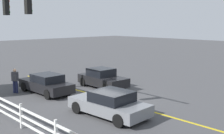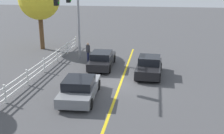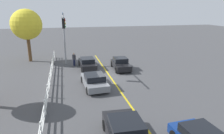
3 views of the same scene
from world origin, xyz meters
TOP-DOWN VIEW (x-y plane):
  - ground_plane at (0.00, 0.00)m, footprint 120.00×120.00m
  - lane_center_stripe at (-4.00, 0.00)m, footprint 28.00×0.16m
  - signal_assembly at (3.71, 4.57)m, footprint 7.41×0.38m
  - car_0 at (3.34, 2.01)m, footprint 4.42×1.92m
  - car_1 at (-3.07, 2.12)m, footprint 4.46×2.22m
  - car_3 at (1.94, -1.87)m, footprint 4.05×1.97m
  - pedestrian at (4.79, 3.53)m, footprint 0.48×0.43m
  - white_rail_fence at (-3.00, 6.20)m, footprint 26.10×0.10m

SIDE VIEW (x-z plane):
  - ground_plane at x=0.00m, z-range 0.00..0.00m
  - lane_center_stripe at x=-4.00m, z-range 0.00..0.01m
  - white_rail_fence at x=-3.00m, z-range 0.03..1.18m
  - car_1 at x=-3.07m, z-range -0.03..1.30m
  - car_0 at x=3.34m, z-range -0.02..1.31m
  - car_3 at x=1.94m, z-range -0.04..1.38m
  - pedestrian at x=4.79m, z-range 0.08..1.77m
  - signal_assembly at x=3.71m, z-range 1.38..8.10m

